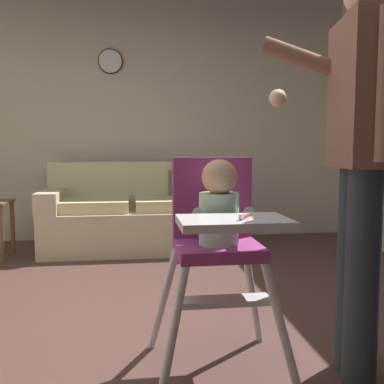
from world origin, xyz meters
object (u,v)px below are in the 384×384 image
at_px(high_chair, 218,225).
at_px(wall_clock, 110,61).
at_px(couch, 133,215).
at_px(adult_standing, 361,154).

distance_m(high_chair, wall_clock, 3.32).
bearing_deg(high_chair, wall_clock, -169.09).
bearing_deg(couch, adult_standing, 19.92).
relative_size(adult_standing, wall_clock, 6.42).
bearing_deg(couch, high_chair, 8.43).
distance_m(adult_standing, wall_clock, 3.47).
distance_m(couch, adult_standing, 2.88).
distance_m(high_chair, adult_standing, 0.67).
bearing_deg(high_chair, couch, -171.94).
relative_size(couch, high_chair, 1.80).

